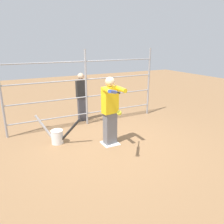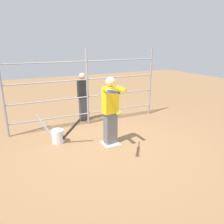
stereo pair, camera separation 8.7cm
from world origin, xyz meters
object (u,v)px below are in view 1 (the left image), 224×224
softball_in_flight (119,113)px  bystander_behind_fence (82,96)px  batter (110,109)px  bat_bucket (57,136)px  baseball_bat_swinging (114,92)px

softball_in_flight → bystander_behind_fence: (-0.28, -2.97, -0.34)m
batter → softball_in_flight: bearing=72.8°
batter → softball_in_flight: size_ratio=17.61×
batter → bat_bucket: batter is taller
bat_bucket → batter: bearing=151.4°
baseball_bat_swinging → bat_bucket: baseball_bat_swinging is taller
batter → bat_bucket: size_ratio=1.68×
batter → bat_bucket: 1.51m
bystander_behind_fence → softball_in_flight: bearing=84.6°
baseball_bat_swinging → batter: bearing=-112.4°
baseball_bat_swinging → softball_in_flight: 0.42m
baseball_bat_swinging → bystander_behind_fence: baseball_bat_swinging is taller
bystander_behind_fence → baseball_bat_swinging: bearing=83.6°
batter → baseball_bat_swinging: batter is taller
batter → bat_bucket: bearing=-28.6°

